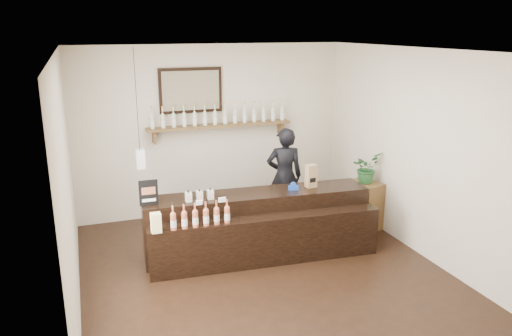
{
  "coord_description": "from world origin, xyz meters",
  "views": [
    {
      "loc": [
        -2.06,
        -5.4,
        3.06
      ],
      "look_at": [
        0.13,
        0.7,
        1.22
      ],
      "focal_mm": 35.0,
      "sensor_mm": 36.0,
      "label": 1
    }
  ],
  "objects": [
    {
      "name": "promo_sign",
      "position": [
        -1.33,
        0.69,
        1.04
      ],
      "size": [
        0.24,
        0.02,
        0.33
      ],
      "color": "black",
      "rests_on": "counter"
    },
    {
      "name": "shopkeeper",
      "position": [
        0.91,
        1.55,
        0.88
      ],
      "size": [
        0.72,
        0.56,
        1.76
      ],
      "primitive_type": "imported",
      "rotation": [
        0.0,
        0.0,
        2.9
      ],
      "color": "black",
      "rests_on": "ground"
    },
    {
      "name": "back_wall_decor",
      "position": [
        -0.14,
        2.37,
        1.75
      ],
      "size": [
        2.66,
        0.96,
        1.69
      ],
      "color": "brown",
      "rests_on": "ground"
    },
    {
      "name": "paper_bag",
      "position": [
        0.94,
        0.67,
        1.03
      ],
      "size": [
        0.16,
        0.13,
        0.32
      ],
      "color": "olive",
      "rests_on": "counter"
    },
    {
      "name": "room_shell",
      "position": [
        0.0,
        0.0,
        1.7
      ],
      "size": [
        5.0,
        5.0,
        5.0
      ],
      "color": "beige",
      "rests_on": "ground"
    },
    {
      "name": "ground",
      "position": [
        0.0,
        0.0,
        0.0
      ],
      "size": [
        5.0,
        5.0,
        0.0
      ],
      "primitive_type": "plane",
      "color": "black",
      "rests_on": "ground"
    },
    {
      "name": "tape_dispenser",
      "position": [
        0.65,
        0.63,
        0.91
      ],
      "size": [
        0.15,
        0.09,
        0.12
      ],
      "color": "#1741A3",
      "rests_on": "counter"
    },
    {
      "name": "side_cabinet",
      "position": [
        2.0,
        0.93,
        0.37
      ],
      "size": [
        0.5,
        0.6,
        0.75
      ],
      "color": "brown",
      "rests_on": "ground"
    },
    {
      "name": "counter",
      "position": [
        0.13,
        0.58,
        0.41
      ],
      "size": [
        3.14,
        1.05,
        1.02
      ],
      "color": "black",
      "rests_on": "ground"
    },
    {
      "name": "potted_plant",
      "position": [
        2.0,
        0.93,
        0.98
      ],
      "size": [
        0.55,
        0.53,
        0.47
      ],
      "primitive_type": "imported",
      "rotation": [
        0.0,
        0.0,
        0.5
      ],
      "color": "#245C2B",
      "rests_on": "side_cabinet"
    }
  ]
}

